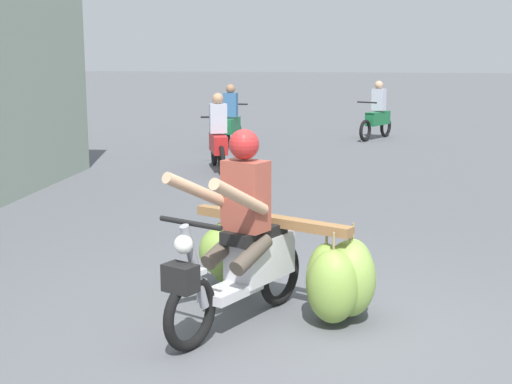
# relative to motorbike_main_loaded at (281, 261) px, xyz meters

# --- Properties ---
(ground_plane) EXTENTS (120.00, 120.00, 0.00)m
(ground_plane) POSITION_rel_motorbike_main_loaded_xyz_m (0.19, -0.54, -0.46)
(ground_plane) COLOR #56595E
(motorbike_main_loaded) EXTENTS (1.70, 2.04, 1.58)m
(motorbike_main_loaded) POSITION_rel_motorbike_main_loaded_xyz_m (0.00, 0.00, 0.00)
(motorbike_main_loaded) COLOR black
(motorbike_main_loaded) RESTS_ON ground
(motorbike_distant_ahead_left) EXTENTS (0.68, 1.57, 1.40)m
(motorbike_distant_ahead_left) POSITION_rel_motorbike_main_loaded_xyz_m (-1.90, 7.11, 0.11)
(motorbike_distant_ahead_left) COLOR black
(motorbike_distant_ahead_left) RESTS_ON ground
(motorbike_distant_ahead_right) EXTENTS (0.50, 1.62, 1.40)m
(motorbike_distant_ahead_right) POSITION_rel_motorbike_main_loaded_xyz_m (-2.20, 10.22, 0.11)
(motorbike_distant_ahead_right) COLOR black
(motorbike_distant_ahead_right) RESTS_ON ground
(motorbike_distant_far_ahead) EXTENTS (0.87, 1.48, 1.40)m
(motorbike_distant_far_ahead) POSITION_rel_motorbike_main_loaded_xyz_m (1.04, 12.25, 0.11)
(motorbike_distant_far_ahead) COLOR black
(motorbike_distant_far_ahead) RESTS_ON ground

